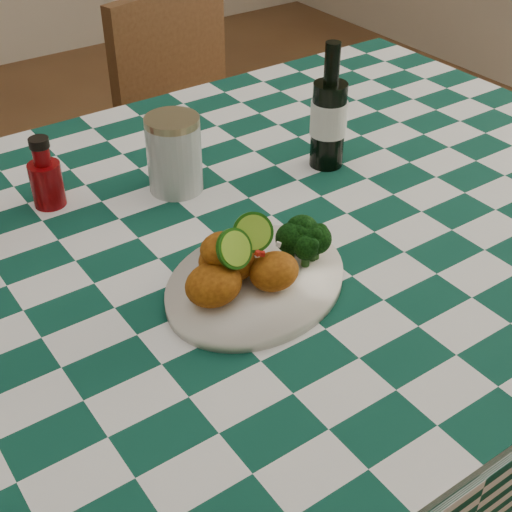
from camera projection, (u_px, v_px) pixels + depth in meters
dining_table at (224, 410)px, 1.32m from camera, size 1.66×1.06×0.79m
plate at (256, 283)px, 0.98m from camera, size 0.34×0.30×0.02m
fried_chicken_pile at (244, 255)px, 0.94m from camera, size 0.15×0.11×0.09m
broccoli_side at (301, 236)px, 1.01m from camera, size 0.08×0.08×0.06m
ketchup_bottle at (45, 172)px, 1.13m from camera, size 0.05×0.05×0.12m
mason_jar at (174, 154)px, 1.17m from camera, size 0.09×0.09×0.13m
beer_bottle at (329, 106)px, 1.21m from camera, size 0.08×0.08×0.22m
wooden_chair_right at (222, 161)px, 2.01m from camera, size 0.49×0.51×0.88m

